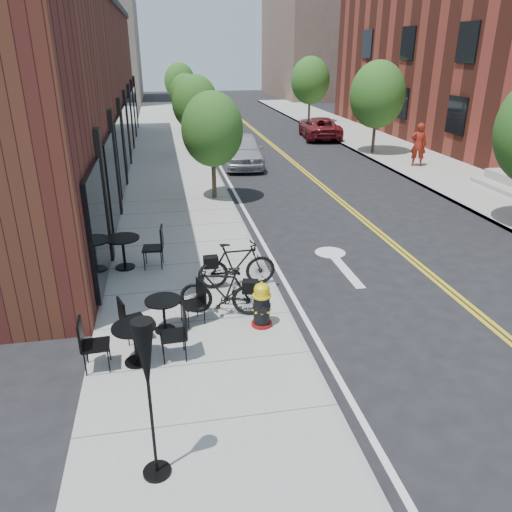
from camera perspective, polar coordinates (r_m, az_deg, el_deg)
ground at (r=10.68m, az=3.91°, el=-6.97°), size 120.00×120.00×0.00m
sidewalk_near at (r=19.67m, az=-9.16°, el=7.05°), size 4.00×70.00×0.12m
sidewalk_far at (r=23.26m, az=22.15°, el=8.10°), size 4.00×70.00×0.12m
building_near at (r=23.38m, az=-21.70°, el=16.86°), size 5.00×28.00×7.00m
bg_building_left at (r=57.23m, az=-17.58°, el=21.50°), size 8.00×14.00×10.00m
bg_building_right at (r=61.77m, az=7.21°, el=23.25°), size 10.00×16.00×12.00m
tree_near_a at (r=18.25m, az=-5.01°, el=14.22°), size 2.20×2.20×3.81m
tree_near_b at (r=26.15m, az=-6.97°, el=16.95°), size 2.30×2.30×3.98m
tree_near_c at (r=34.12m, az=-8.02°, el=17.90°), size 2.10×2.10×3.67m
tree_near_d at (r=42.07m, az=-8.71°, el=19.10°), size 2.40×2.40×4.11m
tree_far_b at (r=27.38m, az=13.71°, el=17.47°), size 2.80×2.80×4.62m
tree_far_c at (r=38.63m, az=6.22°, el=19.31°), size 2.80×2.80×4.62m
fire_hydrant at (r=9.91m, az=0.65°, el=-5.63°), size 0.47×0.47×0.96m
bicycle_left at (r=10.30m, az=-3.92°, el=-4.01°), size 1.85×0.98×1.07m
bicycle_right at (r=11.47m, az=-2.20°, el=-1.01°), size 1.83×0.58×1.09m
bistro_set_a at (r=9.90m, az=-10.50°, el=-6.15°), size 1.67×0.95×0.88m
bistro_set_b at (r=9.03m, az=-13.67°, el=-9.19°), size 1.79×0.81×0.96m
bistro_set_c at (r=12.88m, az=-14.93°, el=0.86°), size 1.98×0.91×1.06m
patio_umbrella at (r=6.21m, az=-12.39°, el=-12.44°), size 0.37×0.37×2.29m
parked_car_a at (r=24.31m, az=-1.49°, el=12.01°), size 2.24×4.61×1.52m
parked_car_b at (r=28.42m, az=-3.70°, el=13.54°), size 2.13×4.76×1.52m
parked_car_c at (r=35.81m, az=-5.63°, el=15.22°), size 1.86×4.54×1.32m
parked_car_far at (r=32.36m, az=7.29°, el=14.34°), size 2.76×4.95×1.31m
pedestrian at (r=24.90m, az=18.08°, el=12.01°), size 0.85×0.72×1.98m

